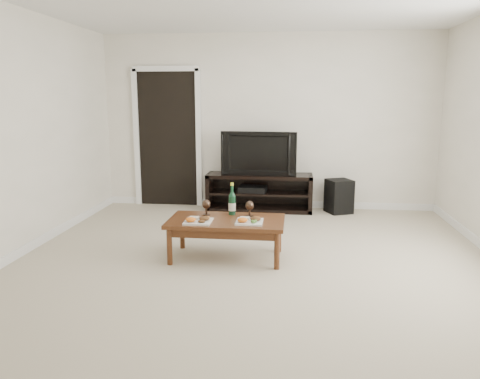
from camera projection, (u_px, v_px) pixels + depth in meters
name	position (u px, v px, depth m)	size (l,w,h in m)	color
floor	(252.00, 270.00, 4.58)	(5.50, 5.50, 0.00)	#BFB39A
back_wall	(268.00, 122.00, 7.03)	(5.00, 0.04, 2.60)	white
doorway	(168.00, 140.00, 7.22)	(0.90, 0.02, 2.05)	black
media_console	(259.00, 192.00, 6.98)	(1.56, 0.45, 0.55)	black
television	(260.00, 153.00, 6.86)	(1.11, 0.14, 0.64)	black
av_receiver	(253.00, 189.00, 6.97)	(0.40, 0.30, 0.08)	black
subwoofer	(339.00, 196.00, 6.84)	(0.33, 0.33, 0.49)	black
coffee_table	(226.00, 239.00, 4.91)	(1.20, 0.66, 0.42)	#512F16
plate_left	(198.00, 219.00, 4.75)	(0.27, 0.27, 0.07)	white
plate_right	(249.00, 219.00, 4.73)	(0.27, 0.27, 0.07)	white
wine_bottle	(232.00, 199.00, 5.03)	(0.07, 0.07, 0.35)	#0D331C
goblet_left	(206.00, 207.00, 5.03)	(0.09, 0.09, 0.17)	#35261D
goblet_right	(250.00, 209.00, 4.97)	(0.09, 0.09, 0.17)	#35261D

